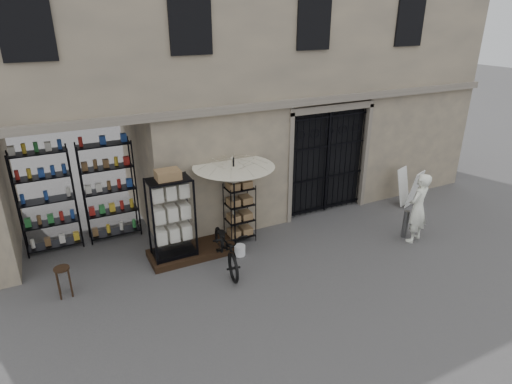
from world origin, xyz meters
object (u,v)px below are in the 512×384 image
wooden_stool (64,281)px  white_bucket (240,250)px  steel_bollard (405,224)px  market_umbrella (234,170)px  bicycle (227,266)px  display_cabinet (172,222)px  wire_rack (240,213)px  easel_sign (409,188)px  shopkeeper (413,240)px

wooden_stool → white_bucket: bearing=-2.4°
steel_bollard → market_umbrella: bearing=158.4°
bicycle → steel_bollard: 4.63m
display_cabinet → wire_rack: display_cabinet is taller
white_bucket → steel_bollard: size_ratio=0.36×
bicycle → wooden_stool: (-3.31, 0.45, 0.34)m
market_umbrella → white_bucket: 1.88m
steel_bollard → easel_sign: bearing=43.2°
market_umbrella → bicycle: size_ratio=1.42×
white_bucket → easel_sign: bearing=3.3°
steel_bollard → easel_sign: (1.48, 1.39, 0.21)m
display_cabinet → shopkeeper: display_cabinet is taller
wire_rack → white_bucket: size_ratio=5.71×
shopkeeper → market_umbrella: bearing=-43.2°
wooden_stool → shopkeeper: bearing=-10.4°
display_cabinet → bicycle: bearing=-27.3°
market_umbrella → steel_bollard: size_ratio=3.73×
steel_bollard → shopkeeper: 0.44m
market_umbrella → easel_sign: (5.46, -0.19, -1.37)m
display_cabinet → steel_bollard: 5.77m
display_cabinet → wooden_stool: (-2.35, -0.32, -0.64)m
wire_rack → shopkeeper: 4.40m
wire_rack → bicycle: wire_rack is taller
wire_rack → steel_bollard: bearing=-35.9°
steel_bollard → shopkeeper: bearing=-68.6°
wire_rack → steel_bollard: size_ratio=2.06×
display_cabinet → shopkeeper: bearing=-6.2°
white_bucket → market_umbrella: bearing=77.9°
bicycle → steel_bollard: bearing=-1.7°
white_bucket → steel_bollard: bearing=-14.7°
market_umbrella → shopkeeper: market_umbrella is taller
steel_bollard → shopkeeper: (0.09, -0.23, -0.36)m
market_umbrella → wooden_stool: size_ratio=4.17×
display_cabinet → easel_sign: (7.00, -0.16, -0.41)m
bicycle → easel_sign: (6.03, 0.61, 0.57)m
display_cabinet → steel_bollard: (5.52, -1.55, -0.62)m
wire_rack → steel_bollard: 4.18m
white_bucket → bicycle: 0.56m
wire_rack → shopkeeper: (3.86, -1.98, -0.73)m
wire_rack → easel_sign: wire_rack is taller
shopkeeper → display_cabinet: bearing=-36.9°
display_cabinet → wire_rack: (1.75, 0.20, -0.25)m
wire_rack → white_bucket: wire_rack is taller
display_cabinet → market_umbrella: bearing=12.3°
bicycle → steel_bollard: bicycle is taller
market_umbrella → white_bucket: size_ratio=10.34×
white_bucket → shopkeeper: bearing=-17.3°
display_cabinet → bicycle: 1.58m
market_umbrella → shopkeeper: 4.86m
easel_sign → bicycle: bearing=166.0°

